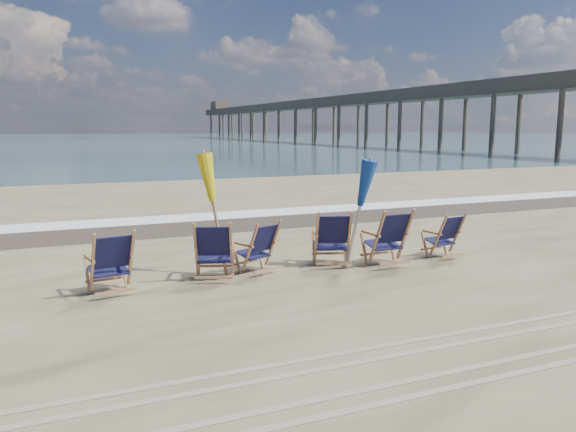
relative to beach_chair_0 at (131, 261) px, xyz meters
name	(u,v)px	position (x,y,z in m)	size (l,w,h in m)	color
ocean	(68,139)	(3.08, 126.77, -0.52)	(400.00, 400.00, 0.00)	#3B5C63
surf_foam	(207,216)	(3.08, 7.07, -0.52)	(200.00, 1.40, 0.01)	silver
wet_sand_strip	(221,224)	(3.08, 5.57, -0.52)	(200.00, 2.60, 0.00)	#42362A
tire_tracks	(459,356)	(3.08, -4.03, -0.52)	(80.00, 1.30, 0.01)	gray
beach_chair_0	(131,261)	(0.00, 0.00, 0.00)	(0.67, 0.75, 1.05)	#121233
beach_chair_1	(231,251)	(1.64, 0.02, 0.01)	(0.68, 0.76, 1.06)	#121233
beach_chair_2	(273,245)	(2.55, 0.39, -0.04)	(0.62, 0.70, 0.97)	#121233
beach_chair_3	(349,239)	(3.95, 0.12, 0.02)	(0.69, 0.78, 1.09)	#121233
beach_chair_4	(406,237)	(4.98, -0.20, 0.03)	(0.71, 0.80, 1.12)	#121233
beach_chair_5	(458,234)	(6.35, -0.03, -0.06)	(0.60, 0.67, 0.94)	#121233
umbrella_yellow	(216,183)	(1.55, 0.59, 1.10)	(0.30, 0.30, 2.15)	#A7724B
umbrella_blue	(358,187)	(4.10, 0.10, 0.98)	(0.30, 0.30, 2.02)	#A5A5AD
fishing_pier	(331,115)	(41.08, 72.77, 4.13)	(4.40, 140.00, 9.30)	brown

